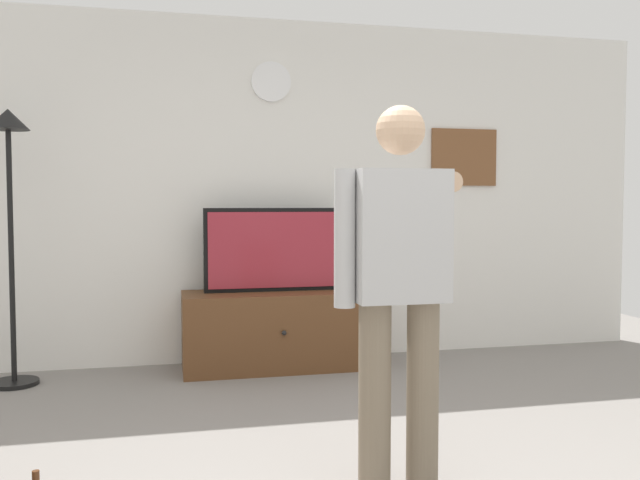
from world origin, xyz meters
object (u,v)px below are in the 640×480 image
(framed_picture, at_px, (464,157))
(floor_lamp, at_px, (10,189))
(tv_stand, at_px, (278,330))
(wall_clock, at_px, (271,82))
(television, at_px, (277,250))
(person_standing_nearer_lamp, at_px, (399,276))

(framed_picture, height_order, floor_lamp, floor_lamp)
(framed_picture, bearing_deg, tv_stand, -169.83)
(tv_stand, bearing_deg, framed_picture, 10.17)
(framed_picture, distance_m, floor_lamp, 3.53)
(wall_clock, bearing_deg, television, -90.00)
(framed_picture, bearing_deg, television, -171.40)
(television, xyz_separation_m, floor_lamp, (-1.85, -0.12, 0.45))
(television, relative_size, floor_lamp, 0.58)
(tv_stand, bearing_deg, floor_lamp, -177.85)
(television, bearing_deg, tv_stand, -90.00)
(television, height_order, person_standing_nearer_lamp, person_standing_nearer_lamp)
(tv_stand, height_order, floor_lamp, floor_lamp)
(framed_picture, relative_size, floor_lamp, 0.31)
(wall_clock, xyz_separation_m, floor_lamp, (-1.85, -0.36, -0.86))
(wall_clock, distance_m, person_standing_nearer_lamp, 2.85)
(tv_stand, xyz_separation_m, framed_picture, (1.64, 0.30, 1.35))
(tv_stand, bearing_deg, person_standing_nearer_lamp, -85.97)
(television, relative_size, wall_clock, 3.52)
(tv_stand, distance_m, person_standing_nearer_lamp, 2.35)
(tv_stand, relative_size, framed_picture, 2.45)
(television, xyz_separation_m, framed_picture, (1.64, 0.25, 0.74))
(floor_lamp, bearing_deg, wall_clock, 10.99)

